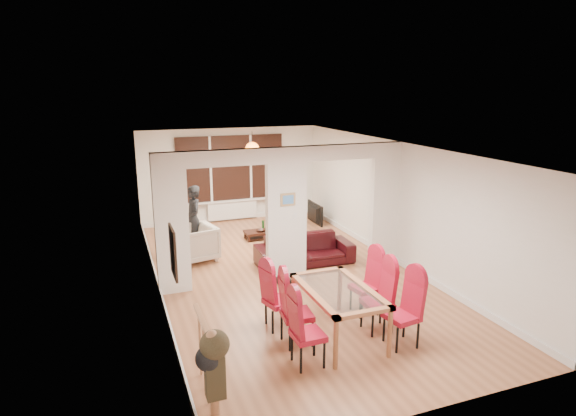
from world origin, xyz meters
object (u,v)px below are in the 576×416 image
dining_chair_lb (297,309)px  dining_chair_ra (402,311)px  dining_chair_lc (279,297)px  armchair (195,243)px  bottle (263,225)px  dining_chair_la (308,330)px  bowl (261,230)px  dining_chair_rc (365,284)px  person (194,220)px  television (312,213)px  dining_table (338,313)px  dining_chair_rb (378,299)px  sofa (304,250)px  coffee_table (262,234)px

dining_chair_lb → dining_chair_ra: 1.53m
dining_chair_lc → dining_chair_lb: bearing=-96.5°
armchair → bottle: 2.14m
dining_chair_la → bowl: 5.63m
dining_chair_la → dining_chair_lc: (-0.01, 1.13, -0.00)m
dining_chair_rc → person: size_ratio=0.66×
armchair → television: (3.55, 1.83, -0.11)m
dining_chair_la → bottle: (1.16, 5.64, -0.18)m
armchair → dining_table: bearing=7.3°
dining_table → dining_chair_rb: dining_chair_rb is taller
dining_table → dining_chair_lc: 0.95m
dining_chair_rc → armchair: size_ratio=1.20×
bottle → bowl: bearing=-130.0°
dining_table → dining_chair_lc: bearing=141.6°
dining_chair_la → dining_chair_lb: bearing=82.3°
dining_chair_lb → dining_chair_rc: 1.52m
sofa → person: size_ratio=1.32×
bowl → dining_chair_rb: bearing=-86.4°
bottle → dining_chair_rc: bearing=-85.8°
coffee_table → television: bearing=26.7°
dining_chair_ra → dining_chair_lb: bearing=148.6°
dining_chair_rb → sofa: bearing=91.4°
dining_chair_rb → sofa: (0.06, 3.10, -0.23)m
dining_chair_la → dining_chair_rb: bearing=19.2°
dining_chair_la → bowl: dining_chair_la is taller
dining_chair_ra → armchair: size_ratio=1.26×
dining_chair_lb → coffee_table: 5.14m
dining_chair_rb → armchair: (-2.10, 4.12, -0.14)m
dining_chair_ra → bowl: bearing=85.3°
dining_chair_lc → dining_chair_rc: bearing=-15.6°
dining_chair_lb → sofa: (1.37, 3.03, -0.24)m
dining_table → dining_chair_rb: (0.65, -0.04, 0.14)m
person → bottle: size_ratio=5.93×
dining_chair_lc → person: 4.01m
dining_chair_lc → bowl: size_ratio=4.62×
sofa → bottle: bearing=99.9°
dining_chair_ra → bowl: (-0.42, 5.53, -0.31)m
coffee_table → bottle: (0.04, 0.05, 0.23)m
dining_chair_ra → dining_chair_rb: 0.52m
coffee_table → dining_table: bearing=-94.5°
dining_chair_rb → bottle: bearing=95.0°
dining_table → dining_chair_rb: size_ratio=1.56×
dining_chair_rc → bottle: (-0.34, 4.54, -0.18)m
dining_chair_ra → dining_chair_rb: dining_chair_ra is taller
dining_chair_rc → television: bearing=67.4°
dining_chair_rb → bottle: 5.14m
dining_table → person: size_ratio=1.06×
person → dining_chair_la: bearing=2.2°
dining_table → television: size_ratio=1.69×
dining_chair_lc → television: (2.84, 5.32, -0.23)m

